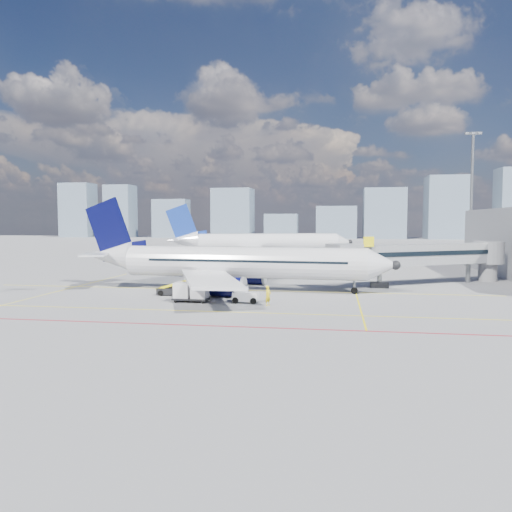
{
  "coord_description": "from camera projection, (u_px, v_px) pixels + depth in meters",
  "views": [
    {
      "loc": [
        11.67,
        -49.06,
        8.09
      ],
      "look_at": [
        2.44,
        8.68,
        4.0
      ],
      "focal_mm": 35.0,
      "sensor_mm": 36.0,
      "label": 1
    }
  ],
  "objects": [
    {
      "name": "ramp_worker",
      "position": [
        268.0,
        296.0,
        47.78
      ],
      "size": [
        0.76,
        0.84,
        1.93
      ],
      "primitive_type": "imported",
      "rotation": [
        0.0,
        0.0,
        1.02
      ],
      "color": "yellow",
      "rests_on": "ground"
    },
    {
      "name": "belt_loader",
      "position": [
        178.0,
        289.0,
        54.54
      ],
      "size": [
        6.07,
        1.83,
        2.46
      ],
      "rotation": [
        0.0,
        0.0,
        0.05
      ],
      "color": "black",
      "rests_on": "ground"
    },
    {
      "name": "floodlight_mast_ne",
      "position": [
        472.0,
        193.0,
        97.98
      ],
      "size": [
        3.2,
        0.61,
        25.45
      ],
      "color": "slate",
      "rests_on": "ground"
    },
    {
      "name": "apron_markings",
      "position": [
        203.0,
        307.0,
        46.97
      ],
      "size": [
        90.0,
        35.12,
        0.01
      ],
      "color": "#FFEB0D",
      "rests_on": "ground"
    },
    {
      "name": "distant_skyline",
      "position": [
        329.0,
        212.0,
        235.71
      ],
      "size": [
        251.18,
        15.38,
        31.66
      ],
      "color": "slate",
      "rests_on": "ground"
    },
    {
      "name": "main_aircraft",
      "position": [
        230.0,
        263.0,
        58.39
      ],
      "size": [
        37.87,
        32.97,
        11.06
      ],
      "rotation": [
        0.0,
        0.0,
        -0.06
      ],
      "color": "silver",
      "rests_on": "ground"
    },
    {
      "name": "ground",
      "position": [
        219.0,
        301.0,
        50.73
      ],
      "size": [
        420.0,
        420.0,
        0.0
      ],
      "primitive_type": "plane",
      "color": "gray",
      "rests_on": "ground"
    },
    {
      "name": "cargo_dolly",
      "position": [
        191.0,
        291.0,
        49.87
      ],
      "size": [
        3.6,
        1.64,
        1.96
      ],
      "rotation": [
        0.0,
        0.0,
        -0.02
      ],
      "color": "black",
      "rests_on": "ground"
    },
    {
      "name": "jet_bridge",
      "position": [
        429.0,
        255.0,
        63.43
      ],
      "size": [
        23.55,
        15.78,
        6.3
      ],
      "color": "gray",
      "rests_on": "ground"
    },
    {
      "name": "baggage_tug",
      "position": [
        244.0,
        295.0,
        49.4
      ],
      "size": [
        2.55,
        1.6,
        1.73
      ],
      "rotation": [
        0.0,
        0.0,
        -0.04
      ],
      "color": "silver",
      "rests_on": "ground"
    },
    {
      "name": "second_aircraft",
      "position": [
        260.0,
        243.0,
        111.83
      ],
      "size": [
        41.34,
        35.34,
        12.33
      ],
      "rotation": [
        0.0,
        0.0,
        0.29
      ],
      "color": "silver",
      "rests_on": "ground"
    }
  ]
}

